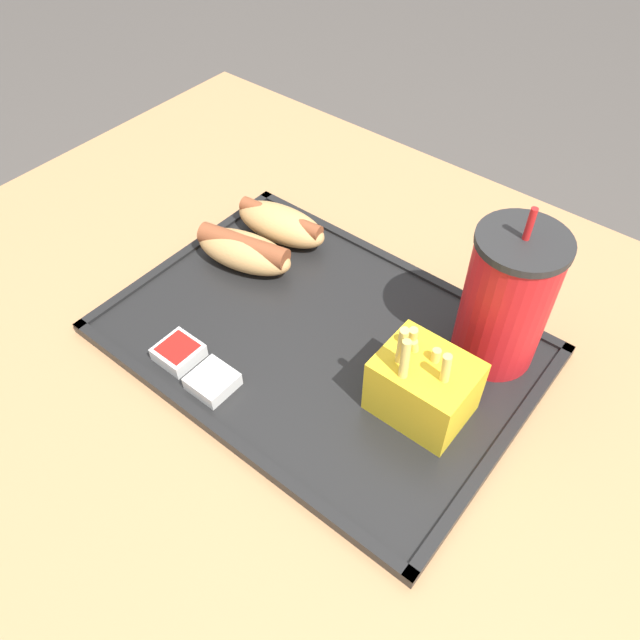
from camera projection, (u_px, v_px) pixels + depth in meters
ground_plane at (332, 588)px, 1.22m from camera, size 8.00×8.00×0.00m
dining_table at (335, 506)px, 0.96m from camera, size 1.21×0.85×0.70m
food_tray at (320, 340)px, 0.72m from camera, size 0.47×0.34×0.01m
soda_cup at (506, 299)px, 0.64m from camera, size 0.09×0.09×0.20m
hot_dog_far at (281, 223)px, 0.82m from camera, size 0.14×0.07×0.04m
hot_dog_near at (244, 250)px, 0.78m from camera, size 0.14×0.08×0.05m
fries_carton at (421, 388)px, 0.62m from camera, size 0.10×0.08×0.12m
sauce_cup_mayo at (212, 381)px, 0.66m from camera, size 0.04×0.04×0.02m
sauce_cup_ketchup at (179, 352)px, 0.69m from camera, size 0.04×0.04×0.02m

